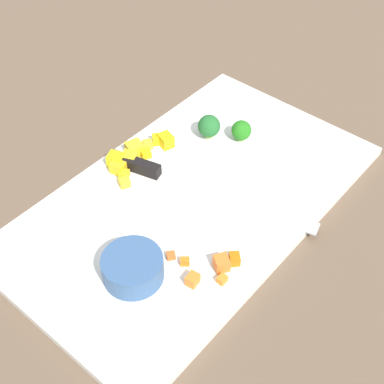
% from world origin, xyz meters
% --- Properties ---
extents(ground_plane, '(4.00, 4.00, 0.00)m').
position_xyz_m(ground_plane, '(0.00, 0.00, 0.00)').
color(ground_plane, brown).
extents(cutting_board, '(0.53, 0.31, 0.01)m').
position_xyz_m(cutting_board, '(0.00, 0.00, 0.01)').
color(cutting_board, white).
rests_on(cutting_board, ground_plane).
extents(prep_bowl, '(0.08, 0.08, 0.03)m').
position_xyz_m(prep_bowl, '(-0.15, -0.03, 0.03)').
color(prep_bowl, '#385A89').
rests_on(prep_bowl, cutting_board).
extents(chef_knife, '(0.10, 0.31, 0.02)m').
position_xyz_m(chef_knife, '(0.01, 0.04, 0.02)').
color(chef_knife, silver).
rests_on(chef_knife, cutting_board).
extents(carrot_dice_0, '(0.01, 0.01, 0.01)m').
position_xyz_m(carrot_dice_0, '(-0.10, -0.05, 0.02)').
color(carrot_dice_0, orange).
rests_on(carrot_dice_0, cutting_board).
extents(carrot_dice_1, '(0.01, 0.01, 0.01)m').
position_xyz_m(carrot_dice_1, '(-0.08, -0.12, 0.02)').
color(carrot_dice_1, orange).
rests_on(carrot_dice_1, cutting_board).
extents(carrot_dice_2, '(0.02, 0.03, 0.02)m').
position_xyz_m(carrot_dice_2, '(-0.07, -0.11, 0.02)').
color(carrot_dice_2, orange).
rests_on(carrot_dice_2, cutting_board).
extents(carrot_dice_3, '(0.02, 0.02, 0.01)m').
position_xyz_m(carrot_dice_3, '(-0.05, -0.11, 0.02)').
color(carrot_dice_3, orange).
rests_on(carrot_dice_3, cutting_board).
extents(carrot_dice_4, '(0.01, 0.01, 0.01)m').
position_xyz_m(carrot_dice_4, '(-0.09, -0.07, 0.02)').
color(carrot_dice_4, orange).
rests_on(carrot_dice_4, cutting_board).
extents(carrot_dice_5, '(0.02, 0.02, 0.01)m').
position_xyz_m(carrot_dice_5, '(-0.11, -0.09, 0.02)').
color(carrot_dice_5, orange).
rests_on(carrot_dice_5, cutting_board).
extents(pepper_dice_0, '(0.02, 0.02, 0.01)m').
position_xyz_m(pepper_dice_0, '(0.04, 0.12, 0.02)').
color(pepper_dice_0, yellow).
rests_on(pepper_dice_0, cutting_board).
extents(pepper_dice_1, '(0.02, 0.02, 0.01)m').
position_xyz_m(pepper_dice_1, '(-0.04, 0.09, 0.02)').
color(pepper_dice_1, yellow).
rests_on(pepper_dice_1, cutting_board).
extents(pepper_dice_2, '(0.02, 0.02, 0.01)m').
position_xyz_m(pepper_dice_2, '(-0.03, 0.10, 0.02)').
color(pepper_dice_2, yellow).
rests_on(pepper_dice_2, cutting_board).
extents(pepper_dice_3, '(0.02, 0.02, 0.01)m').
position_xyz_m(pepper_dice_3, '(0.02, 0.11, 0.02)').
color(pepper_dice_3, yellow).
rests_on(pepper_dice_3, cutting_board).
extents(pepper_dice_4, '(0.02, 0.02, 0.02)m').
position_xyz_m(pepper_dice_4, '(-0.03, 0.11, 0.02)').
color(pepper_dice_4, yellow).
rests_on(pepper_dice_4, cutting_board).
extents(pepper_dice_5, '(0.02, 0.03, 0.02)m').
position_xyz_m(pepper_dice_5, '(0.06, 0.10, 0.02)').
color(pepper_dice_5, yellow).
rests_on(pepper_dice_5, cutting_board).
extents(pepper_dice_6, '(0.03, 0.03, 0.02)m').
position_xyz_m(pepper_dice_6, '(-0.01, 0.11, 0.02)').
color(pepper_dice_6, yellow).
rests_on(pepper_dice_6, cutting_board).
extents(pepper_dice_7, '(0.03, 0.03, 0.02)m').
position_xyz_m(pepper_dice_7, '(0.01, 0.12, 0.02)').
color(pepper_dice_7, yellow).
rests_on(pepper_dice_7, cutting_board).
extents(pepper_dice_8, '(0.02, 0.02, 0.02)m').
position_xyz_m(pepper_dice_8, '(0.05, 0.12, 0.02)').
color(pepper_dice_8, yellow).
rests_on(pepper_dice_8, cutting_board).
extents(pepper_dice_9, '(0.03, 0.03, 0.02)m').
position_xyz_m(pepper_dice_9, '(-0.02, 0.13, 0.02)').
color(pepper_dice_9, yellow).
rests_on(pepper_dice_9, cutting_board).
extents(broccoli_floret_0, '(0.03, 0.03, 0.04)m').
position_xyz_m(broccoli_floret_0, '(0.12, 0.06, 0.03)').
color(broccoli_floret_0, '#98B556').
rests_on(broccoli_floret_0, cutting_board).
extents(broccoli_floret_1, '(0.03, 0.03, 0.03)m').
position_xyz_m(broccoli_floret_1, '(0.14, 0.02, 0.03)').
color(broccoli_floret_1, '#8BB257').
rests_on(broccoli_floret_1, cutting_board).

